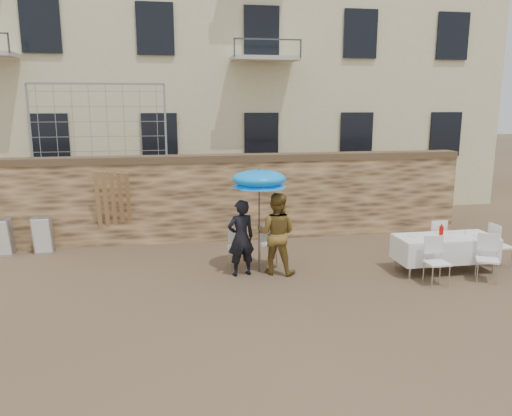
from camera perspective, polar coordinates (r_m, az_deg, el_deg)
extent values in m
plane|color=brown|center=(8.69, -0.05, -12.16)|extent=(80.00, 80.00, 0.00)
cube|color=olive|center=(13.12, -3.88, 1.13)|extent=(13.00, 0.50, 2.20)
imported|color=black|center=(10.36, -1.73, -3.44)|extent=(0.66, 0.51, 1.61)
imported|color=#A57D32|center=(10.47, 2.33, -2.92)|extent=(1.04, 0.95, 1.73)
cylinder|color=#3F3F44|center=(10.48, 0.35, -2.55)|extent=(0.03, 0.03, 1.85)
cone|color=#0B8CFF|center=(10.27, 0.36, 3.05)|extent=(1.16, 1.16, 0.22)
cube|color=white|center=(11.36, 20.84, -3.14)|extent=(2.10, 0.85, 0.05)
cylinder|color=silver|center=(10.72, 17.25, -5.88)|extent=(0.04, 0.04, 0.74)
cylinder|color=silver|center=(11.69, 25.58, -5.05)|extent=(0.04, 0.04, 0.74)
cylinder|color=silver|center=(11.30, 15.65, -4.86)|extent=(0.04, 0.04, 0.74)
cylinder|color=silver|center=(12.24, 23.72, -4.17)|extent=(0.04, 0.04, 0.74)
cylinder|color=red|center=(11.09, 20.41, -2.62)|extent=(0.09, 0.09, 0.26)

